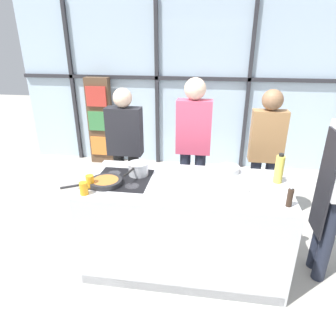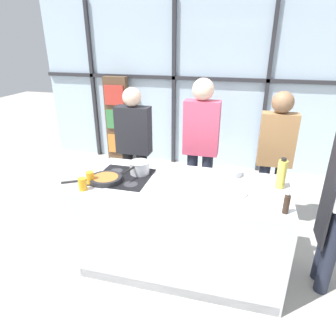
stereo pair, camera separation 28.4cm
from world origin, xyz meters
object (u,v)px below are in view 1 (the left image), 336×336
at_px(mixing_bowl, 229,169).
at_px(oil_bottle, 279,169).
at_px(juice_glass_near, 84,188).
at_px(juice_glass_far, 90,181).
at_px(spectator_center_right, 266,150).
at_px(pepper_grinder, 290,197).
at_px(spectator_far_left, 125,145).
at_px(saucepan, 138,168).
at_px(spectator_center_left, 193,141).
at_px(white_plate, 235,189).
at_px(frying_pan, 105,182).

relative_size(mixing_bowl, oil_bottle, 0.75).
height_order(juice_glass_near, juice_glass_far, same).
bearing_deg(spectator_center_right, pepper_grinder, 90.20).
bearing_deg(spectator_far_left, saucepan, 114.30).
distance_m(spectator_center_left, white_plate, 1.10).
height_order(saucepan, juice_glass_near, saucepan).
xyz_separation_m(spectator_center_right, frying_pan, (-1.58, -1.07, -0.01)).
bearing_deg(oil_bottle, spectator_center_left, 136.88).
relative_size(spectator_center_left, oil_bottle, 6.19).
bearing_deg(mixing_bowl, spectator_center_left, 123.09).
bearing_deg(spectator_center_right, juice_glass_far, 34.04).
xyz_separation_m(white_plate, juice_glass_near, (-1.28, -0.28, 0.05)).
distance_m(spectator_far_left, spectator_center_right, 1.70).
height_order(mixing_bowl, pepper_grinder, pepper_grinder).
bearing_deg(spectator_far_left, spectator_center_left, -180.00).
height_order(spectator_center_right, juice_glass_near, spectator_center_right).
relative_size(frying_pan, pepper_grinder, 2.81).
bearing_deg(mixing_bowl, juice_glass_near, -151.91).
bearing_deg(pepper_grinder, spectator_far_left, 144.20).
distance_m(saucepan, white_plate, 0.94).
bearing_deg(juice_glass_far, juice_glass_near, -90.00).
distance_m(saucepan, juice_glass_far, 0.49).
xyz_separation_m(spectator_far_left, pepper_grinder, (1.70, -1.23, 0.08)).
bearing_deg(pepper_grinder, frying_pan, 174.34).
bearing_deg(saucepan, mixing_bowl, 12.87).
xyz_separation_m(white_plate, juice_glass_far, (-1.28, -0.14, 0.05)).
bearing_deg(juice_glass_far, mixing_bowl, 22.84).
relative_size(spectator_center_left, juice_glass_far, 15.62).
distance_m(spectator_far_left, spectator_center_left, 0.85).
xyz_separation_m(pepper_grinder, juice_glass_near, (-1.70, -0.06, -0.02)).
height_order(frying_pan, pepper_grinder, pepper_grinder).
height_order(frying_pan, white_plate, frying_pan).
bearing_deg(saucepan, oil_bottle, 1.30).
height_order(spectator_center_right, juice_glass_far, spectator_center_right).
xyz_separation_m(pepper_grinder, juice_glass_far, (-1.70, 0.08, -0.02)).
distance_m(oil_bottle, juice_glass_near, 1.76).
distance_m(mixing_bowl, juice_glass_near, 1.41).
bearing_deg(frying_pan, juice_glass_far, -146.39).
xyz_separation_m(frying_pan, saucepan, (0.26, 0.25, 0.04)).
height_order(white_plate, juice_glass_far, juice_glass_far).
height_order(spectator_far_left, mixing_bowl, spectator_far_left).
bearing_deg(frying_pan, pepper_grinder, -5.66).
relative_size(spectator_center_right, pepper_grinder, 9.30).
relative_size(frying_pan, saucepan, 1.37).
height_order(white_plate, mixing_bowl, mixing_bowl).
height_order(spectator_center_left, oil_bottle, spectator_center_left).
distance_m(spectator_center_left, saucepan, 0.95).
height_order(oil_bottle, pepper_grinder, oil_bottle).
bearing_deg(mixing_bowl, spectator_center_right, 54.18).
bearing_deg(juice_glass_near, spectator_center_left, 56.69).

